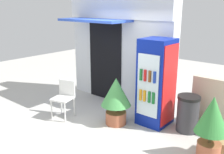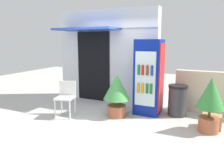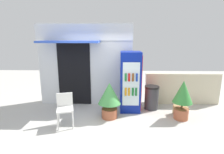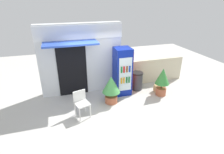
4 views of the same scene
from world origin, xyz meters
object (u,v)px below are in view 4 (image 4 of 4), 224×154
cardboard_box (159,89)px  potted_plant_near_shop (111,87)px  potted_plant_curbside (162,79)px  trash_bin (137,81)px  drink_cooler (123,71)px  plastic_chair (81,101)px

cardboard_box → potted_plant_near_shop: bearing=-174.5°
potted_plant_curbside → trash_bin: bearing=134.6°
potted_plant_near_shop → cardboard_box: (2.16, 0.21, -0.50)m
drink_cooler → potted_plant_curbside: size_ratio=1.66×
trash_bin → cardboard_box: bearing=-32.0°
trash_bin → potted_plant_curbside: bearing=-45.4°
plastic_chair → trash_bin: 2.81m
plastic_chair → potted_plant_near_shop: potted_plant_near_shop is taller
drink_cooler → potted_plant_near_shop: (-0.65, -0.59, -0.31)m
drink_cooler → plastic_chair: size_ratio=2.19×
potted_plant_curbside → trash_bin: size_ratio=1.48×
drink_cooler → cardboard_box: drink_cooler is taller
drink_cooler → potted_plant_curbside: 1.60m
potted_plant_curbside → cardboard_box: 0.60m
drink_cooler → potted_plant_near_shop: bearing=-137.6°
trash_bin → cardboard_box: size_ratio=1.98×
potted_plant_near_shop → cardboard_box: bearing=5.5°
potted_plant_curbside → drink_cooler: bearing=156.7°
potted_plant_near_shop → potted_plant_curbside: potted_plant_curbside is taller
potted_plant_curbside → potted_plant_near_shop: bearing=179.1°
potted_plant_near_shop → trash_bin: (1.37, 0.71, -0.25)m
plastic_chair → potted_plant_curbside: (3.27, 0.45, 0.17)m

